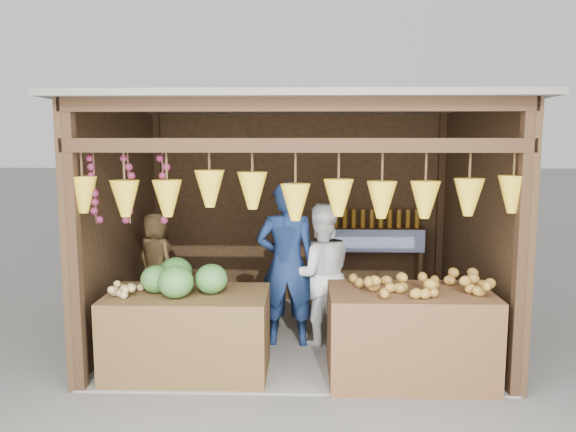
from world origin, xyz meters
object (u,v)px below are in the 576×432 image
object	(u,v)px
counter_right	(409,335)
man_standing	(287,265)
counter_left	(188,334)
vendor_seated	(156,260)
woman_standing	(320,274)

from	to	relation	value
counter_right	man_standing	distance (m)	1.53
man_standing	counter_left	bearing A→B (deg)	40.44
counter_right	vendor_seated	world-z (taller)	vendor_seated
man_standing	woman_standing	xyz separation A→B (m)	(0.37, 0.07, -0.12)
man_standing	woman_standing	bearing A→B (deg)	-168.52
woman_standing	counter_right	bearing A→B (deg)	120.62
man_standing	woman_standing	distance (m)	0.39
counter_left	man_standing	bearing A→B (deg)	40.36
counter_right	woman_standing	xyz separation A→B (m)	(-0.81, 0.93, 0.36)
counter_right	woman_standing	bearing A→B (deg)	131.10
counter_left	man_standing	world-z (taller)	man_standing
woman_standing	vendor_seated	distance (m)	1.97
counter_right	counter_left	bearing A→B (deg)	178.18
counter_left	counter_right	size ratio (longest dim) A/B	1.01
counter_right	man_standing	size ratio (longest dim) A/B	0.83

